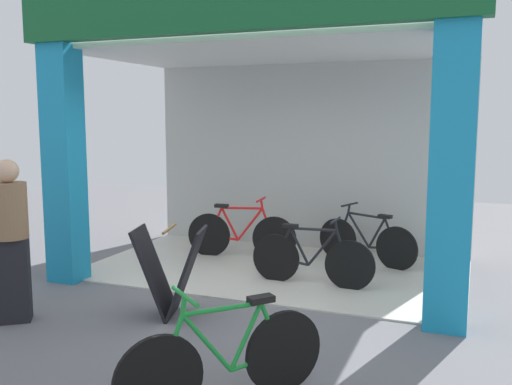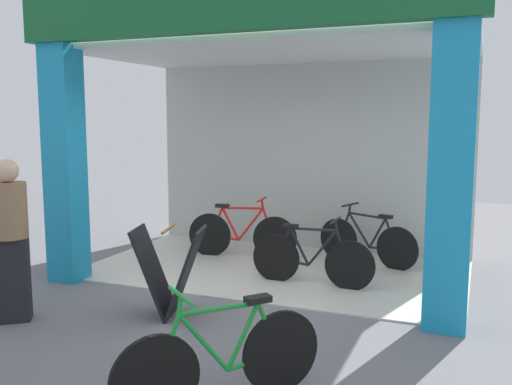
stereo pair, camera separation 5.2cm
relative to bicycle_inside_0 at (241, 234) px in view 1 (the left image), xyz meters
name	(u,v)px [view 1 (the left image)]	position (x,y,z in m)	size (l,w,h in m)	color
ground_plane	(233,301)	(0.67, -1.82, -0.36)	(17.96, 17.96, 0.00)	slate
shop_facade	(276,126)	(0.67, -0.36, 1.59)	(5.18, 3.19, 3.66)	beige
bicycle_inside_0	(241,234)	(0.00, 0.00, 0.00)	(1.64, 0.45, 0.90)	black
bicycle_inside_1	(312,259)	(1.34, -0.94, -0.02)	(1.56, 0.43, 0.86)	black
bicycle_inside_2	(366,241)	(1.78, 0.31, -0.02)	(1.47, 0.57, 0.85)	black
bicycle_parked_0	(225,360)	(1.58, -4.01, -0.01)	(1.07, 1.26, 0.89)	black
sandwich_board_sign	(170,272)	(0.27, -2.50, 0.11)	(0.82, 0.67, 0.95)	black
pedestrian_0	(9,239)	(-1.15, -3.22, 0.50)	(0.59, 0.52, 1.65)	black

